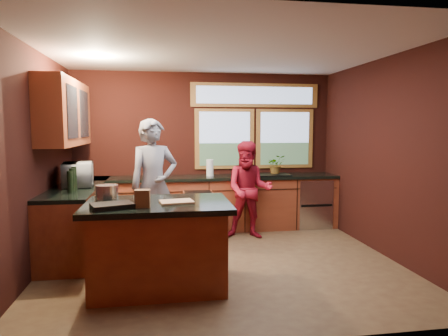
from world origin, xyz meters
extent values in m
plane|color=brown|center=(0.00, 0.00, 0.00)|extent=(4.50, 4.50, 0.00)
cube|color=black|center=(0.00, 2.00, 1.35)|extent=(4.50, 0.02, 2.70)
cube|color=black|center=(0.00, -2.00, 1.35)|extent=(4.50, 0.02, 2.70)
cube|color=black|center=(-2.25, 0.00, 1.35)|extent=(0.02, 4.00, 2.70)
cube|color=black|center=(2.25, 0.00, 1.35)|extent=(0.02, 4.00, 2.70)
cube|color=silver|center=(0.00, 0.00, 2.70)|extent=(4.50, 4.00, 0.02)
cube|color=#7887A7|center=(0.35, 1.99, 1.55)|extent=(1.06, 0.02, 1.06)
cube|color=#7887A7|center=(1.45, 1.99, 1.55)|extent=(1.06, 0.02, 1.06)
cube|color=olive|center=(0.90, 1.99, 2.32)|extent=(2.30, 0.02, 0.42)
cube|color=maroon|center=(-2.07, 0.85, 1.95)|extent=(0.36, 1.80, 0.90)
cube|color=maroon|center=(0.00, 1.70, 0.44)|extent=(4.50, 0.60, 0.88)
cube|color=black|center=(0.00, 1.69, 0.91)|extent=(4.50, 0.64, 0.05)
cube|color=#B7B7BC|center=(1.85, 1.68, 0.42)|extent=(0.60, 0.58, 0.85)
cube|color=black|center=(1.10, 1.66, 0.91)|extent=(0.66, 0.46, 0.05)
cube|color=maroon|center=(-1.95, 0.85, 0.44)|extent=(0.60, 2.30, 0.88)
cube|color=black|center=(-1.94, 0.85, 0.91)|extent=(0.64, 2.30, 0.05)
cube|color=maroon|center=(-0.80, -0.67, 0.44)|extent=(1.40, 0.90, 0.88)
cube|color=black|center=(-0.80, -0.67, 0.92)|extent=(1.55, 1.05, 0.06)
imported|color=slate|center=(-0.87, 0.62, 0.94)|extent=(0.79, 0.65, 1.87)
imported|color=maroon|center=(0.60, 1.10, 0.77)|extent=(0.87, 0.75, 1.54)
imported|color=#999999|center=(-1.92, 0.83, 1.09)|extent=(0.49, 0.65, 0.33)
imported|color=#999999|center=(1.23, 1.75, 1.10)|extent=(0.31, 0.27, 0.34)
cylinder|color=white|center=(0.05, 1.70, 1.07)|extent=(0.12, 0.12, 0.28)
cube|color=tan|center=(-0.60, -0.72, 0.95)|extent=(0.38, 0.30, 0.02)
cylinder|color=silver|center=(-1.35, -0.52, 1.03)|extent=(0.24, 0.24, 0.18)
cube|color=brown|center=(-0.95, -0.92, 1.03)|extent=(0.16, 0.13, 0.18)
cube|color=black|center=(-1.25, -0.92, 0.97)|extent=(0.47, 0.40, 0.05)
camera|label=1|loc=(-0.75, -4.99, 1.75)|focal=32.00mm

